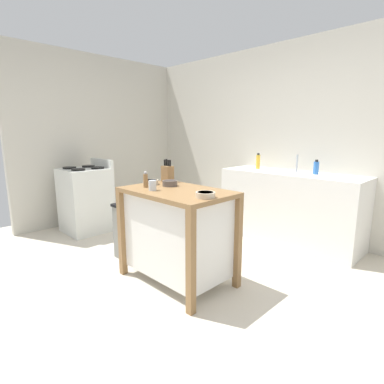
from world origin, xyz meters
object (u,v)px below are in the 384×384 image
(bottle_spray_cleaner, at_px, (316,168))
(stove, at_px, (86,200))
(bottle_hand_soap, at_px, (258,161))
(pepper_grinder, at_px, (146,180))
(bowl_ceramic_wide, at_px, (205,195))
(knife_block, at_px, (168,173))
(sink_faucet, at_px, (297,163))
(drinking_cup, at_px, (153,185))
(bowl_stoneware_deep, at_px, (151,182))
(trash_bin, at_px, (131,231))
(bowl_ceramic_small, at_px, (170,183))
(kitchen_island, at_px, (177,231))

(bottle_spray_cleaner, distance_m, stove, 3.13)
(bottle_hand_soap, bearing_deg, pepper_grinder, -90.08)
(bowl_ceramic_wide, distance_m, bottle_hand_soap, 2.00)
(knife_block, relative_size, stove, 0.23)
(sink_faucet, relative_size, stove, 0.21)
(drinking_cup, height_order, sink_faucet, sink_faucet)
(bowl_ceramic_wide, xyz_separation_m, bowl_stoneware_deep, (-0.81, 0.07, 0.00))
(stove, bearing_deg, pepper_grinder, -6.71)
(trash_bin, height_order, bottle_hand_soap, bottle_hand_soap)
(knife_block, bearing_deg, bowl_ceramic_wide, -19.77)
(pepper_grinder, bearing_deg, knife_block, 105.21)
(bowl_stoneware_deep, height_order, pepper_grinder, pepper_grinder)
(pepper_grinder, xyz_separation_m, trash_bin, (-0.46, 0.11, -0.65))
(drinking_cup, distance_m, sink_faucet, 2.11)
(trash_bin, height_order, sink_faucet, sink_faucet)
(bowl_ceramic_small, height_order, drinking_cup, drinking_cup)
(bottle_hand_soap, xyz_separation_m, bottle_spray_cleaner, (0.81, 0.02, -0.02))
(knife_block, xyz_separation_m, bowl_stoneware_deep, (0.00, -0.23, -0.07))
(pepper_grinder, distance_m, trash_bin, 0.80)
(bottle_spray_cleaner, bearing_deg, drinking_cup, -107.83)
(bowl_ceramic_wide, xyz_separation_m, bottle_hand_soap, (-0.71, 1.87, 0.09))
(bowl_stoneware_deep, bearing_deg, bottle_spray_cleaner, 63.44)
(knife_block, relative_size, sink_faucet, 1.10)
(knife_block, height_order, bowl_ceramic_small, knife_block)
(bowl_stoneware_deep, relative_size, sink_faucet, 0.70)
(bowl_ceramic_small, distance_m, bottle_spray_cleaner, 1.88)
(bowl_ceramic_wide, distance_m, bottle_spray_cleaner, 1.89)
(bowl_ceramic_wide, height_order, pepper_grinder, pepper_grinder)
(knife_block, bearing_deg, kitchen_island, -30.04)
(sink_faucet, bearing_deg, stove, -141.09)
(kitchen_island, height_order, bowl_ceramic_small, bowl_ceramic_small)
(knife_block, bearing_deg, stove, -174.62)
(drinking_cup, distance_m, bottle_hand_soap, 1.99)
(drinking_cup, height_order, stove, stove)
(drinking_cup, relative_size, trash_bin, 0.15)
(bowl_ceramic_wide, distance_m, bowl_stoneware_deep, 0.81)
(trash_bin, distance_m, bottle_spray_cleaner, 2.34)
(bottle_hand_soap, bearing_deg, bowl_stoneware_deep, -93.06)
(kitchen_island, height_order, drinking_cup, drinking_cup)
(kitchen_island, distance_m, stove, 2.03)
(trash_bin, distance_m, stove, 1.29)
(bowl_ceramic_wide, relative_size, trash_bin, 0.25)
(bowl_ceramic_wide, height_order, bottle_hand_soap, bottle_hand_soap)
(bowl_ceramic_wide, xyz_separation_m, bottle_spray_cleaner, (0.10, 1.88, 0.07))
(kitchen_island, relative_size, bowl_stoneware_deep, 6.68)
(bowl_stoneware_deep, distance_m, bowl_ceramic_small, 0.22)
(knife_block, bearing_deg, sink_faucet, 69.47)
(knife_block, xyz_separation_m, drinking_cup, (0.27, -0.41, -0.04))
(knife_block, distance_m, trash_bin, 0.80)
(kitchen_island, bearing_deg, drinking_cup, -125.77)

